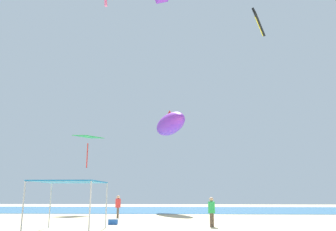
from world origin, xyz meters
TOP-DOWN VIEW (x-y plane):
  - ocean_strip at (0.00, 29.59)m, footprint 110.00×20.94m
  - canopy_tent at (-4.18, 3.26)m, footprint 3.27×3.35m
  - person_near_tent at (3.32, 5.97)m, footprint 0.39×0.42m
  - person_central at (-3.63, 13.48)m, footprint 0.42×0.46m
  - cooler_box at (-2.66, 7.22)m, footprint 0.57×0.37m
  - kite_parafoil_black at (9.49, 18.14)m, footprint 1.77×3.26m
  - kite_diamond_green at (-8.33, 20.20)m, footprint 3.31×3.31m
  - kite_inflatable_purple at (0.03, 23.78)m, footprint 5.20×8.27m

SIDE VIEW (x-z plane):
  - ocean_strip at x=0.00m, z-range 0.00..0.03m
  - cooler_box at x=-2.66m, z-range 0.00..0.35m
  - person_near_tent at x=3.32m, z-range 0.14..1.80m
  - person_central at x=-3.63m, z-range 0.15..1.91m
  - canopy_tent at x=-4.18m, z-range 1.13..3.61m
  - kite_diamond_green at x=-8.33m, z-range 5.84..9.21m
  - kite_inflatable_purple at x=0.03m, z-range 8.18..11.21m
  - kite_parafoil_black at x=9.49m, z-range 18.06..20.15m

